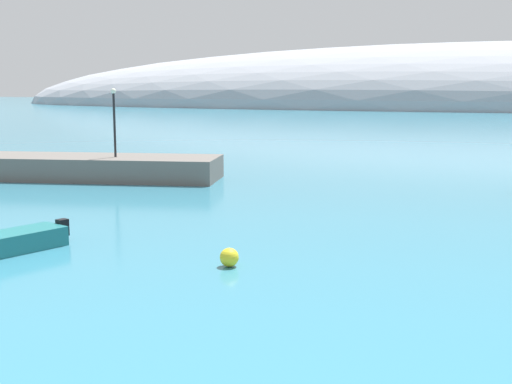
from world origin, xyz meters
name	(u,v)px	position (x,y,z in m)	size (l,w,h in m)	color
breakwater_rocks	(80,167)	(-21.05, 35.30, 0.80)	(19.52, 4.96, 1.60)	#66605B
distant_ridge	(506,107)	(12.08, 204.75, 0.00)	(324.44, 85.34, 37.80)	#999EA8
mooring_buoy_yellow	(229,257)	(-2.92, 17.10, 0.35)	(0.69, 0.69, 0.69)	yellow
harbor_lamp_post	(114,115)	(-18.29, 35.43, 4.46)	(0.36, 0.36, 4.69)	black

